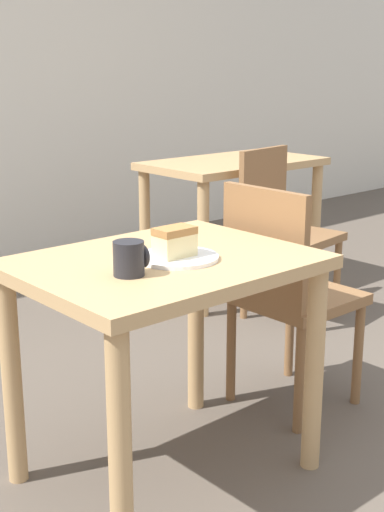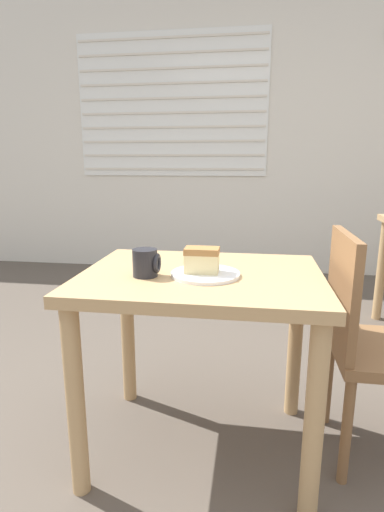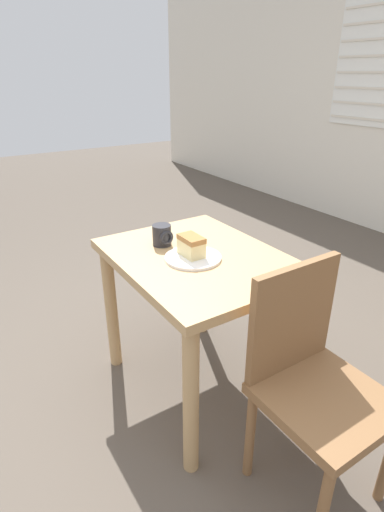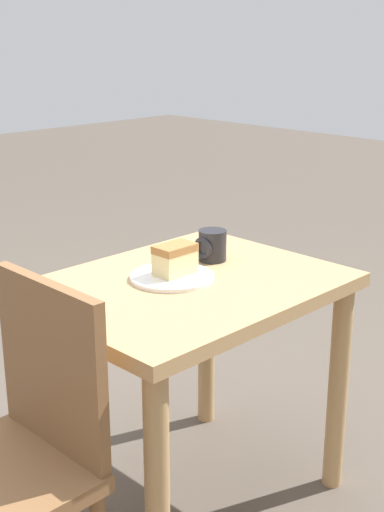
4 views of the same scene
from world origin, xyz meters
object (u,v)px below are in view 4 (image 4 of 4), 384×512
plate (172,277)px  cake_slice (175,259)px  chair_near_window (12,454)px  coffee_mug (212,246)px  dining_table_near (187,323)px

plate → cake_slice: cake_slice is taller
chair_near_window → cake_slice: bearing=99.5°
chair_near_window → coffee_mug: bearing=99.8°
coffee_mug → chair_near_window: bearing=9.8°
plate → cake_slice: bearing=-179.5°
plate → coffee_mug: size_ratio=2.52×
dining_table_near → coffee_mug: 0.26m
dining_table_near → chair_near_window: (0.62, 0.06, -0.12)m
coffee_mug → cake_slice: bearing=10.8°
coffee_mug → plate: bearing=10.1°
cake_slice → coffee_mug: size_ratio=1.23×
chair_near_window → cake_slice: chair_near_window is taller
chair_near_window → cake_slice: (-0.61, -0.10, 0.30)m
plate → cake_slice: 0.05m
chair_near_window → coffee_mug: chair_near_window is taller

